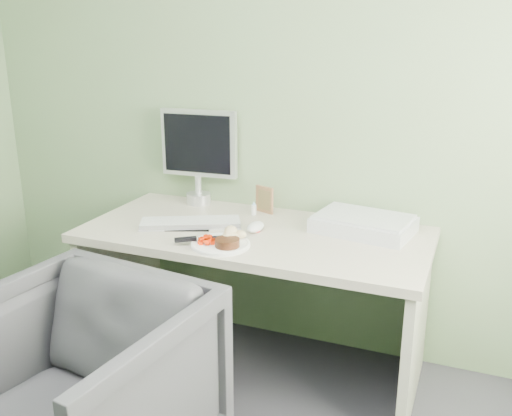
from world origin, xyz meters
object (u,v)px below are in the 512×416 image
at_px(desk, 254,267).
at_px(scanner, 363,225).
at_px(monitor, 199,151).
at_px(plate, 221,245).
at_px(desk_chair, 79,394).

height_order(desk, scanner, scanner).
distance_m(scanner, monitor, 0.96).
relative_size(desk, plate, 6.23).
distance_m(desk, desk_chair, 0.99).
height_order(plate, scanner, scanner).
bearing_deg(monitor, scanner, -12.26).
bearing_deg(monitor, desk_chair, -87.35).
bearing_deg(desk_chair, monitor, 103.39).
height_order(plate, desk_chair, desk_chair).
bearing_deg(plate, desk, 75.51).
relative_size(plate, desk_chair, 0.31).
distance_m(monitor, desk_chair, 1.40).
bearing_deg(plate, desk_chair, -109.48).
bearing_deg(desk_chair, desk, 78.82).
relative_size(plate, scanner, 0.59).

